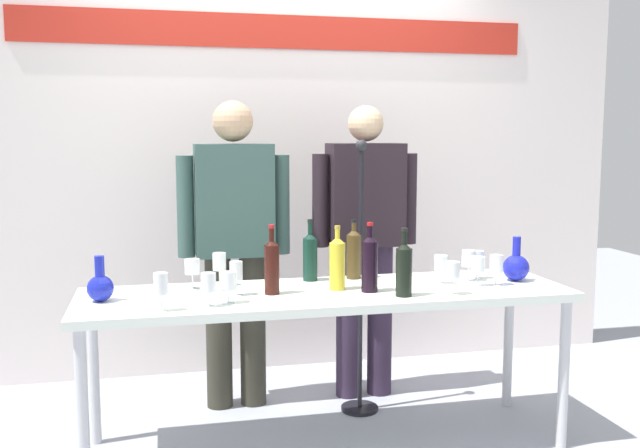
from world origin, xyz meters
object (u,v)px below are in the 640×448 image
object	(u,v)px
wine_bottle_0	(337,262)
microphone_stand	(360,323)
presenter_left	(234,235)
wine_glass_right_5	(441,264)
wine_bottle_1	(310,255)
presenter_right	(365,233)
wine_glass_right_0	(478,265)
wine_bottle_2	(354,253)
wine_glass_right_1	(453,271)
wine_bottle_4	(370,262)
decanter_blue_left	(100,286)
wine_glass_right_3	(496,265)
display_table	(327,303)
wine_glass_left_1	(161,284)
wine_glass_left_5	(219,262)
wine_glass_right_4	(477,259)
wine_glass_left_4	(236,272)
wine_glass_left_0	(208,283)
wine_bottle_5	(404,268)
wine_bottle_3	(272,265)
wine_glass_left_3	(228,282)
wine_glass_right_2	(469,259)
wine_glass_left_2	(192,267)
decanter_blue_right	(516,266)

from	to	relation	value
wine_bottle_0	microphone_stand	bearing A→B (deg)	59.24
presenter_left	wine_glass_right_5	size ratio (longest dim) A/B	11.74
wine_bottle_1	wine_glass_right_5	size ratio (longest dim) A/B	2.18
presenter_right	wine_glass_right_0	bearing A→B (deg)	-61.88
wine_bottle_2	wine_glass_right_1	world-z (taller)	wine_bottle_2
wine_bottle_1	wine_bottle_4	world-z (taller)	wine_bottle_4
decanter_blue_left	wine_glass_right_3	bearing A→B (deg)	-2.44
wine_glass_right_5	wine_bottle_4	bearing A→B (deg)	-166.95
display_table	wine_glass_right_1	distance (m)	0.60
wine_bottle_0	wine_glass_right_1	distance (m)	0.53
wine_glass_left_1	wine_bottle_0	bearing A→B (deg)	16.58
wine_glass_right_3	wine_bottle_2	bearing A→B (deg)	153.30
wine_bottle_0	wine_glass_left_5	bearing A→B (deg)	159.06
presenter_right	wine_glass_left_5	world-z (taller)	presenter_right
wine_bottle_0	wine_glass_right_4	world-z (taller)	wine_bottle_0
wine_glass_left_4	wine_glass_right_1	bearing A→B (deg)	-11.77
wine_glass_left_0	wine_glass_right_3	xyz separation A→B (m)	(1.38, 0.12, -0.00)
wine_glass_right_0	wine_bottle_0	bearing A→B (deg)	173.42
wine_bottle_5	wine_glass_left_0	world-z (taller)	wine_bottle_5
presenter_left	wine_bottle_4	xyz separation A→B (m)	(0.55, -0.68, -0.05)
presenter_right	wine_bottle_4	bearing A→B (deg)	-104.64
display_table	wine_bottle_3	distance (m)	0.33
wine_glass_left_3	presenter_left	bearing A→B (deg)	81.67
wine_glass_left_1	wine_glass_right_2	world-z (taller)	wine_glass_left_1
wine_bottle_0	wine_glass_right_4	xyz separation A→B (m)	(0.75, 0.09, -0.03)
presenter_left	wine_bottle_1	world-z (taller)	presenter_left
wine_glass_left_2	wine_glass_right_5	size ratio (longest dim) A/B	1.02
wine_glass_left_1	wine_glass_left_2	xyz separation A→B (m)	(0.15, 0.40, -0.01)
wine_glass_left_3	wine_glass_right_3	distance (m)	1.30
wine_glass_right_2	microphone_stand	xyz separation A→B (m)	(-0.46, 0.33, -0.39)
wine_bottle_3	wine_glass_left_0	xyz separation A→B (m)	(-0.30, -0.18, -0.03)
wine_glass_right_3	wine_glass_right_4	size ratio (longest dim) A/B	1.05
decanter_blue_left	wine_bottle_2	xyz separation A→B (m)	(1.21, 0.24, 0.06)
wine_glass_right_1	wine_glass_right_3	bearing A→B (deg)	26.06
wine_glass_left_2	wine_glass_right_1	xyz separation A→B (m)	(1.15, -0.38, 0.01)
wine_glass_left_0	wine_glass_left_1	size ratio (longest dim) A/B	0.90
wine_glass_left_3	wine_glass_right_0	distance (m)	1.21
display_table	wine_bottle_2	distance (m)	0.37
wine_bottle_1	wine_glass_right_4	size ratio (longest dim) A/B	2.17
wine_glass_left_0	wine_bottle_3	bearing A→B (deg)	30.98
wine_bottle_1	wine_glass_right_0	world-z (taller)	wine_bottle_1
wine_glass_left_0	wine_glass_left_2	xyz separation A→B (m)	(-0.05, 0.37, 0.00)
wine_bottle_5	wine_glass_left_2	world-z (taller)	wine_bottle_5
wine_glass_left_0	wine_glass_left_1	world-z (taller)	wine_glass_left_1
wine_glass_left_1	wine_glass_right_2	xyz separation A→B (m)	(1.49, 0.28, -0.00)
wine_bottle_1	wine_glass_left_1	bearing A→B (deg)	-147.04
decanter_blue_left	wine_bottle_0	bearing A→B (deg)	0.13
decanter_blue_left	wine_glass_right_5	world-z (taller)	decanter_blue_left
decanter_blue_right	wine_bottle_0	size ratio (longest dim) A/B	0.73
presenter_left	presenter_right	size ratio (longest dim) A/B	1.01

